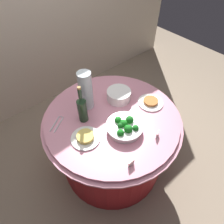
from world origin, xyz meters
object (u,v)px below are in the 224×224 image
Objects in this scene: plate_stack at (119,95)px; food_plate_noodles at (85,137)px; broccoli_bowl at (125,127)px; wine_bottle at (82,108)px; food_plate_peanuts at (151,102)px; decorative_fruit_vase at (86,92)px; label_placard_front at (131,163)px; serving_tongs at (57,123)px; label_placard_mid at (157,134)px.

food_plate_noodles is at bearing -160.82° from plate_stack.
broccoli_bowl is at bearing -124.14° from plate_stack.
wine_bottle is 1.53× the size of food_plate_peanuts.
food_plate_peanuts is (0.18, -0.22, -0.03)m from plate_stack.
wine_bottle is 0.16m from decorative_fruit_vase.
wine_bottle reaches higher than food_plate_noodles.
plate_stack is 0.62× the size of wine_bottle.
broccoli_bowl is at bearing 55.75° from label_placard_front.
label_placard_front is (0.20, -0.64, 0.03)m from serving_tongs.
label_placard_front and label_placard_mid have the same top height.
food_plate_peanuts is at bearing 50.00° from label_placard_mid.
food_plate_peanuts is at bearing -23.33° from serving_tongs.
broccoli_bowl is 0.25m from label_placard_mid.
serving_tongs is 0.71× the size of food_plate_noodles.
plate_stack is (0.20, 0.29, 0.00)m from broccoli_bowl.
label_placard_mid is at bearing -49.20° from serving_tongs.
plate_stack is at bearing -0.19° from wine_bottle.
food_plate_peanuts reaches higher than serving_tongs.
serving_tongs is at bearing 132.82° from broccoli_bowl.
plate_stack reaches higher than label_placard_front.
label_placard_front is at bearing -124.25° from broccoli_bowl.
food_plate_peanuts is 4.00× the size of label_placard_mid.
food_plate_peanuts is 0.63m from label_placard_front.
label_placard_front is (0.11, -0.37, 0.01)m from food_plate_noodles.
decorative_fruit_vase is 2.17× the size of serving_tongs.
food_plate_noodles is (-0.10, -0.17, -0.11)m from wine_bottle.
label_placard_mid is (-0.23, -0.27, 0.02)m from food_plate_peanuts.
label_placard_mid is at bearing -37.95° from food_plate_noodles.
decorative_fruit_vase is at bearing 109.12° from label_placard_mid.
food_plate_noodles is at bearing 142.05° from label_placard_mid.
food_plate_peanuts is 4.00× the size of label_placard_front.
broccoli_bowl is 0.30m from label_placard_front.
wine_bottle is 2.14× the size of serving_tongs.
plate_stack is 0.38m from wine_bottle.
label_placard_front is at bearing -149.57° from food_plate_peanuts.
plate_stack is 3.82× the size of label_placard_front.
food_plate_noodles is at bearing 175.12° from food_plate_peanuts.
label_placard_mid is (0.32, -0.49, -0.10)m from wine_bottle.
serving_tongs is at bearing 130.80° from label_placard_mid.
wine_bottle is at bearing -27.39° from serving_tongs.
wine_bottle is 1.53× the size of food_plate_noodles.
food_plate_peanuts is (0.44, -0.33, -0.14)m from decorative_fruit_vase.
plate_stack reaches higher than serving_tongs.
serving_tongs is at bearing 156.67° from food_plate_peanuts.
serving_tongs is 2.85× the size of label_placard_front.
label_placard_front is (-0.17, -0.24, -0.01)m from broccoli_bowl.
broccoli_bowl is 0.38m from food_plate_peanuts.
broccoli_bowl is 1.27× the size of food_plate_peanuts.
decorative_fruit_vase is 1.55× the size of food_plate_peanuts.
broccoli_bowl reaches higher than label_placard_front.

